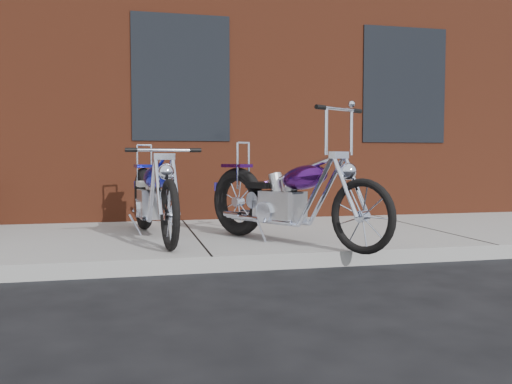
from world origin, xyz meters
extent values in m
plane|color=black|center=(0.00, 0.00, 0.00)|extent=(120.00, 120.00, 0.00)
cube|color=#A3A19C|center=(0.00, 1.50, 0.07)|extent=(22.00, 3.00, 0.15)
cube|color=maroon|center=(0.00, 8.00, 4.00)|extent=(22.00, 10.00, 8.00)
torus|color=black|center=(0.58, 1.15, 0.55)|extent=(0.54, 0.76, 0.79)
torus|color=black|center=(1.47, -0.33, 0.51)|extent=(0.44, 0.65, 0.72)
cube|color=#B2B4B8|center=(0.94, 0.54, 0.54)|extent=(0.49, 0.54, 0.33)
ellipsoid|color=#411161|center=(1.10, 0.28, 0.85)|extent=(0.56, 0.67, 0.34)
cube|color=black|center=(0.79, 0.79, 0.76)|extent=(0.39, 0.40, 0.07)
cylinder|color=silver|center=(1.40, -0.21, 0.80)|extent=(0.20, 0.30, 0.59)
cylinder|color=silver|center=(1.33, -0.10, 1.53)|extent=(0.54, 0.34, 0.03)
cylinder|color=silver|center=(0.62, 1.07, 0.96)|extent=(0.03, 0.03, 0.53)
cylinder|color=silver|center=(0.93, 0.82, 0.39)|extent=(0.56, 0.88, 0.05)
torus|color=black|center=(-0.55, 1.94, 0.54)|extent=(0.25, 0.79, 0.78)
torus|color=black|center=(-0.33, 0.25, 0.50)|extent=(0.16, 0.71, 0.71)
cube|color=#B2B4B8|center=(-0.46, 1.25, 0.53)|extent=(0.36, 0.47, 0.33)
ellipsoid|color=#181FBB|center=(-0.42, 0.95, 0.84)|extent=(0.35, 0.63, 0.33)
cube|color=beige|center=(-0.49, 1.53, 0.75)|extent=(0.30, 0.33, 0.07)
cylinder|color=silver|center=(-0.35, 0.39, 0.79)|extent=(0.08, 0.32, 0.58)
cylinder|color=silver|center=(-0.37, 0.52, 1.14)|extent=(0.60, 0.11, 0.03)
cylinder|color=silver|center=(-0.53, 1.86, 0.95)|extent=(0.03, 0.03, 0.52)
cylinder|color=silver|center=(-0.36, 1.51, 0.39)|extent=(0.17, 0.98, 0.05)
camera|label=1|loc=(-0.71, -4.87, 1.05)|focal=38.00mm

